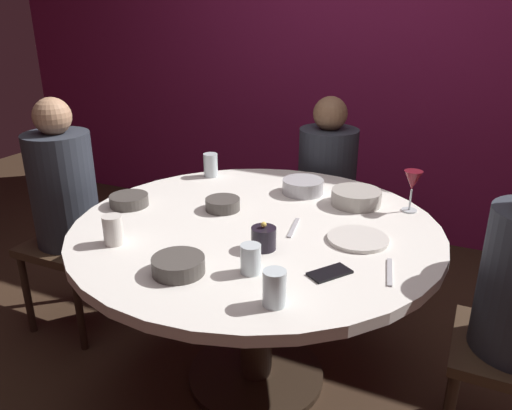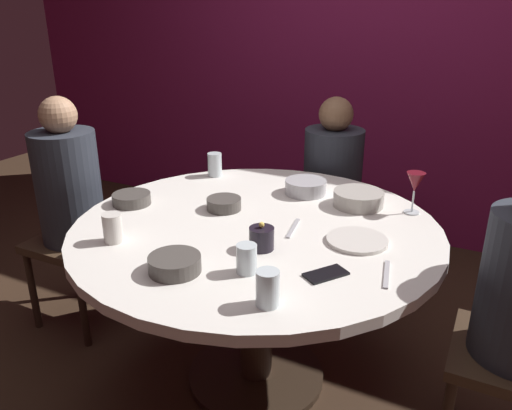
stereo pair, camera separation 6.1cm
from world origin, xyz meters
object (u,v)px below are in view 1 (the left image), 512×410
(dining_table, at_px, (256,255))
(dinner_plate, at_px, (358,239))
(bowl_small_white, at_px, (129,200))
(cup_by_left_diner, at_px, (251,259))
(seated_diner_left, at_px, (64,193))
(cup_near_candle, at_px, (274,288))
(seated_diner_back, at_px, (327,172))
(wine_glass, at_px, (413,182))
(candle_holder, at_px, (264,238))
(bowl_rice_portion, at_px, (223,204))
(cup_by_right_diner, at_px, (113,230))
(bowl_salad_center, at_px, (356,197))
(cell_phone, at_px, (330,273))
(cup_center_front, at_px, (211,165))
(bowl_serving_large, at_px, (303,186))
(bowl_sauce_side, at_px, (178,265))

(dining_table, bearing_deg, dinner_plate, 2.73)
(bowl_small_white, height_order, cup_by_left_diner, cup_by_left_diner)
(seated_diner_left, relative_size, cup_near_candle, 10.74)
(seated_diner_back, distance_m, wine_glass, 0.79)
(candle_holder, relative_size, bowl_small_white, 0.63)
(bowl_rice_portion, height_order, cup_by_right_diner, cup_by_right_diner)
(bowl_salad_center, height_order, cup_by_left_diner, cup_by_left_diner)
(cell_phone, relative_size, cup_by_left_diner, 1.44)
(bowl_small_white, bearing_deg, bowl_rice_portion, 18.26)
(seated_diner_back, bearing_deg, cell_phone, 17.54)
(candle_holder, height_order, wine_glass, wine_glass)
(cup_by_left_diner, xyz_separation_m, cup_center_front, (-0.61, 0.81, 0.01))
(bowl_small_white, bearing_deg, candle_holder, -10.90)
(cell_phone, height_order, cup_center_front, cup_center_front)
(dinner_plate, bearing_deg, cup_center_front, 153.61)
(dinner_plate, relative_size, bowl_salad_center, 1.05)
(bowl_serving_large, bearing_deg, wine_glass, -2.28)
(wine_glass, xyz_separation_m, bowl_sauce_side, (-0.59, -0.85, -0.10))
(cup_by_left_diner, distance_m, cup_center_front, 1.01)
(wine_glass, bearing_deg, seated_diner_back, 133.49)
(wine_glass, xyz_separation_m, bowl_serving_large, (-0.48, 0.02, -0.10))
(seated_diner_back, bearing_deg, wine_glass, 43.49)
(seated_diner_back, height_order, dinner_plate, seated_diner_back)
(dining_table, distance_m, seated_diner_back, 0.95)
(seated_diner_back, relative_size, cup_by_left_diner, 11.37)
(candle_holder, distance_m, wine_glass, 0.71)
(bowl_sauce_side, distance_m, bowl_rice_portion, 0.55)
(cell_phone, xyz_separation_m, bowl_sauce_side, (-0.45, -0.20, 0.02))
(cup_by_left_diner, bearing_deg, dinner_plate, 56.02)
(wine_glass, bearing_deg, bowl_small_white, -158.09)
(dining_table, xyz_separation_m, bowl_rice_portion, (-0.19, 0.08, 0.16))
(candle_holder, distance_m, cell_phone, 0.28)
(bowl_sauce_side, relative_size, cup_near_candle, 1.57)
(dinner_plate, distance_m, bowl_small_white, 0.98)
(bowl_serving_large, height_order, bowl_salad_center, bowl_salad_center)
(wine_glass, height_order, cup_near_candle, wine_glass)
(bowl_serving_large, height_order, bowl_small_white, bowl_serving_large)
(candle_holder, bearing_deg, bowl_rice_portion, 139.44)
(dining_table, relative_size, cup_near_candle, 13.23)
(cup_near_candle, xyz_separation_m, cup_by_right_diner, (-0.68, 0.13, -0.00))
(bowl_small_white, relative_size, cup_near_candle, 1.50)
(bowl_rice_portion, xyz_separation_m, cup_near_candle, (0.48, -0.58, 0.03))
(cell_phone, distance_m, cup_center_front, 1.10)
(wine_glass, height_order, bowl_sauce_side, wine_glass)
(seated_diner_back, relative_size, cup_center_front, 9.46)
(dinner_plate, xyz_separation_m, bowl_small_white, (-0.98, -0.07, 0.02))
(dinner_plate, bearing_deg, bowl_sauce_side, -134.28)
(dining_table, xyz_separation_m, cup_near_candle, (0.29, -0.50, 0.19))
(dining_table, height_order, bowl_salad_center, bowl_salad_center)
(wine_glass, bearing_deg, seated_diner_left, -165.70)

